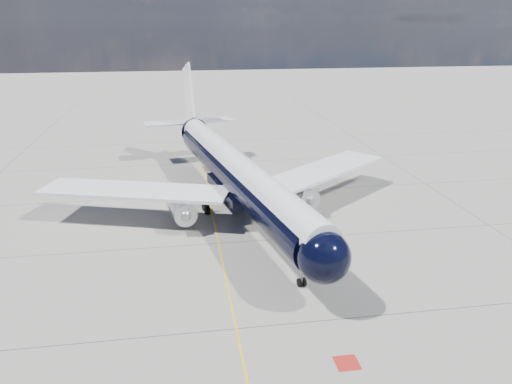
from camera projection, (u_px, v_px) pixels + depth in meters
ground at (206, 183)px, 69.41m from camera, size 320.00×320.00×0.00m
taxiway_centerline at (208, 195)px, 64.74m from camera, size 0.16×160.00×0.01m
red_marking at (347, 363)px, 33.12m from camera, size 1.60×1.60×0.01m
main_airliner at (234, 171)px, 58.38m from camera, size 43.21×53.18×15.44m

